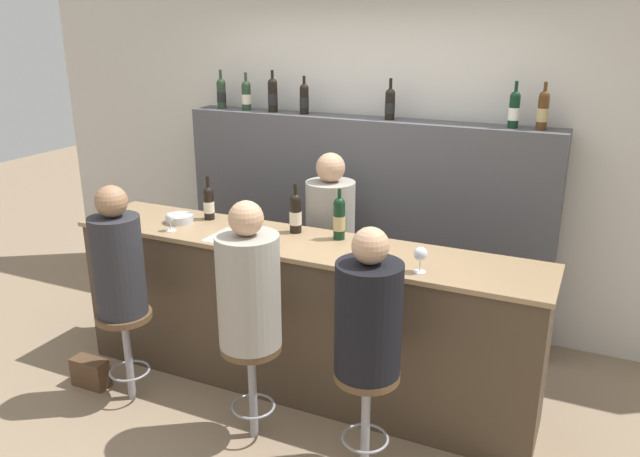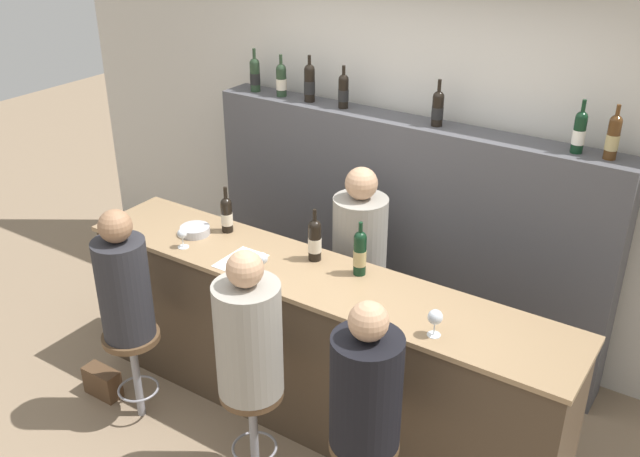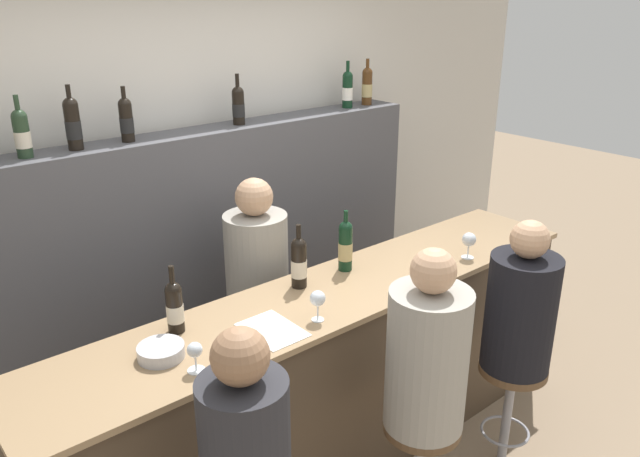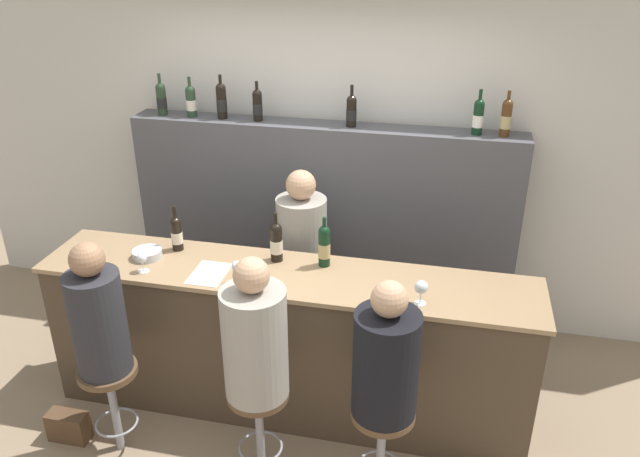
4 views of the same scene
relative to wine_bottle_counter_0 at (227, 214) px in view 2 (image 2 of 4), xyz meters
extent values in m
plane|color=#8C755B|center=(0.78, -0.43, -1.17)|extent=(16.00, 16.00, 0.00)
cube|color=beige|center=(0.78, 1.19, 0.13)|extent=(6.40, 0.05, 2.60)
cube|color=#473828|center=(0.78, -0.15, -0.66)|extent=(3.12, 0.55, 1.02)
cube|color=#997A56|center=(0.78, -0.15, -0.14)|extent=(3.16, 0.59, 0.03)
cube|color=#4C4C51|center=(0.78, 0.96, -0.33)|extent=(2.97, 0.28, 1.69)
cylinder|color=black|center=(0.00, 0.00, -0.02)|extent=(0.07, 0.07, 0.20)
cylinder|color=beige|center=(0.00, 0.00, -0.03)|extent=(0.08, 0.08, 0.08)
sphere|color=black|center=(0.00, 0.00, 0.08)|extent=(0.07, 0.07, 0.07)
cylinder|color=black|center=(0.00, 0.00, 0.14)|extent=(0.02, 0.02, 0.10)
cylinder|color=black|center=(0.69, 0.00, -0.01)|extent=(0.08, 0.08, 0.22)
cylinder|color=beige|center=(0.69, 0.00, -0.02)|extent=(0.08, 0.08, 0.09)
sphere|color=black|center=(0.69, 0.00, 0.10)|extent=(0.08, 0.08, 0.08)
cylinder|color=black|center=(0.69, 0.00, 0.16)|extent=(0.02, 0.02, 0.09)
cylinder|color=black|center=(1.00, 0.00, 0.00)|extent=(0.07, 0.07, 0.24)
cylinder|color=tan|center=(1.00, 0.00, -0.02)|extent=(0.08, 0.08, 0.10)
sphere|color=black|center=(1.00, 0.00, 0.12)|extent=(0.07, 0.07, 0.07)
cylinder|color=black|center=(1.00, 0.00, 0.17)|extent=(0.02, 0.02, 0.08)
cylinder|color=#233823|center=(-0.49, 0.96, 0.62)|extent=(0.07, 0.07, 0.21)
cylinder|color=black|center=(-0.49, 0.96, 0.61)|extent=(0.08, 0.08, 0.08)
sphere|color=#233823|center=(-0.49, 0.96, 0.72)|extent=(0.07, 0.07, 0.07)
cylinder|color=#233823|center=(-0.49, 0.96, 0.78)|extent=(0.02, 0.02, 0.09)
cylinder|color=#233823|center=(-0.25, 0.96, 0.61)|extent=(0.07, 0.07, 0.20)
cylinder|color=beige|center=(-0.25, 0.96, 0.60)|extent=(0.08, 0.08, 0.08)
sphere|color=#233823|center=(-0.25, 0.96, 0.71)|extent=(0.07, 0.07, 0.07)
cylinder|color=#233823|center=(-0.25, 0.96, 0.77)|extent=(0.02, 0.02, 0.09)
cylinder|color=black|center=(0.00, 0.96, 0.63)|extent=(0.08, 0.08, 0.23)
cylinder|color=black|center=(0.00, 0.96, 0.62)|extent=(0.08, 0.08, 0.09)
sphere|color=black|center=(0.00, 0.96, 0.74)|extent=(0.08, 0.08, 0.08)
cylinder|color=black|center=(0.00, 0.96, 0.80)|extent=(0.02, 0.02, 0.09)
cylinder|color=black|center=(0.28, 0.96, 0.61)|extent=(0.07, 0.07, 0.20)
cylinder|color=black|center=(0.28, 0.96, 0.60)|extent=(0.07, 0.07, 0.08)
sphere|color=black|center=(0.28, 0.96, 0.71)|extent=(0.07, 0.07, 0.07)
cylinder|color=black|center=(0.28, 0.96, 0.77)|extent=(0.02, 0.02, 0.08)
cylinder|color=black|center=(0.99, 0.96, 0.61)|extent=(0.07, 0.07, 0.19)
cylinder|color=black|center=(0.99, 0.96, 0.60)|extent=(0.08, 0.08, 0.08)
sphere|color=black|center=(0.99, 0.96, 0.71)|extent=(0.07, 0.07, 0.07)
cylinder|color=black|center=(0.99, 0.96, 0.77)|extent=(0.02, 0.02, 0.10)
cylinder|color=black|center=(1.88, 0.96, 0.62)|extent=(0.07, 0.07, 0.21)
cylinder|color=white|center=(1.88, 0.96, 0.61)|extent=(0.07, 0.07, 0.09)
sphere|color=black|center=(1.88, 0.96, 0.73)|extent=(0.07, 0.07, 0.07)
cylinder|color=black|center=(1.88, 0.96, 0.79)|extent=(0.02, 0.02, 0.09)
cylinder|color=#4C2D14|center=(2.07, 0.96, 0.62)|extent=(0.07, 0.07, 0.22)
cylinder|color=tan|center=(2.07, 0.96, 0.61)|extent=(0.07, 0.07, 0.09)
sphere|color=#4C2D14|center=(2.07, 0.96, 0.74)|extent=(0.07, 0.07, 0.07)
cylinder|color=#4C2D14|center=(2.07, 0.96, 0.79)|extent=(0.02, 0.02, 0.08)
cylinder|color=silver|center=(-0.09, -0.33, -0.12)|extent=(0.07, 0.07, 0.00)
cylinder|color=silver|center=(-0.09, -0.33, -0.09)|extent=(0.01, 0.01, 0.06)
sphere|color=silver|center=(-0.09, -0.33, -0.03)|extent=(0.06, 0.06, 0.06)
cylinder|color=silver|center=(0.54, -0.33, -0.12)|extent=(0.06, 0.06, 0.00)
cylinder|color=silver|center=(0.54, -0.33, -0.08)|extent=(0.01, 0.01, 0.07)
sphere|color=silver|center=(0.54, -0.33, -0.01)|extent=(0.07, 0.07, 0.07)
cylinder|color=silver|center=(1.63, -0.33, -0.12)|extent=(0.07, 0.07, 0.00)
cylinder|color=silver|center=(1.63, -0.33, -0.08)|extent=(0.01, 0.01, 0.07)
sphere|color=silver|center=(1.63, -0.33, -0.01)|extent=(0.08, 0.08, 0.08)
cylinder|color=#B7B7BC|center=(-0.15, -0.15, -0.10)|extent=(0.19, 0.19, 0.05)
cube|color=white|center=(0.33, -0.27, -0.12)|extent=(0.21, 0.30, 0.00)
cylinder|color=gray|center=(-0.16, -0.77, -0.88)|extent=(0.05, 0.05, 0.59)
torus|color=gray|center=(-0.16, -0.77, -0.97)|extent=(0.26, 0.26, 0.02)
cylinder|color=brown|center=(-0.16, -0.77, -0.57)|extent=(0.35, 0.35, 0.04)
cylinder|color=#28282D|center=(-0.16, -0.77, -0.23)|extent=(0.31, 0.31, 0.64)
sphere|color=#936B4C|center=(-0.16, -0.77, 0.19)|extent=(0.20, 0.20, 0.20)
cylinder|color=gray|center=(0.78, -0.77, -0.88)|extent=(0.05, 0.05, 0.59)
torus|color=gray|center=(0.78, -0.77, -0.97)|extent=(0.26, 0.26, 0.02)
cylinder|color=brown|center=(0.78, -0.77, -0.57)|extent=(0.35, 0.35, 0.04)
cylinder|color=gray|center=(0.78, -0.77, -0.22)|extent=(0.36, 0.36, 0.66)
sphere|color=tan|center=(0.78, -0.77, 0.21)|extent=(0.19, 0.19, 0.19)
cylinder|color=brown|center=(1.50, -0.77, -0.57)|extent=(0.35, 0.35, 0.04)
cylinder|color=black|center=(1.50, -0.77, -0.24)|extent=(0.35, 0.35, 0.61)
sphere|color=tan|center=(1.50, -0.77, 0.16)|extent=(0.19, 0.19, 0.19)
cylinder|color=gray|center=(0.74, 0.45, -0.52)|extent=(0.36, 0.36, 1.30)
sphere|color=tan|center=(0.74, 0.45, 0.23)|extent=(0.21, 0.21, 0.21)
cube|color=#513823|center=(-0.51, -0.77, -1.07)|extent=(0.26, 0.12, 0.20)
camera|label=1|loc=(2.49, -3.50, 1.22)|focal=35.00mm
camera|label=2|loc=(2.80, -3.14, 1.98)|focal=40.00mm
camera|label=3|loc=(-1.06, -2.24, 1.29)|focal=35.00mm
camera|label=4|loc=(1.73, -3.41, 1.81)|focal=35.00mm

